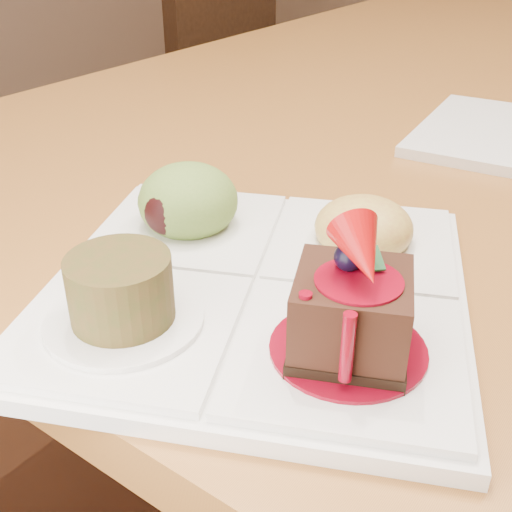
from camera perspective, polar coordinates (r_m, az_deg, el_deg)
The scene contains 4 objects.
ground at distance 1.50m, azimuth 14.44°, elevation -13.60°, with size 6.00×6.00×0.00m, color #532D17.
dining_table at distance 1.15m, azimuth 18.76°, elevation 12.03°, with size 1.00×1.80×0.75m.
chair_left at distance 1.72m, azimuth 0.17°, elevation 14.34°, with size 0.44×0.44×0.96m.
sampler_plate at distance 0.46m, azimuth -0.20°, elevation -1.04°, with size 0.39×0.39×0.11m.
Camera 1 is at (0.32, -1.06, 1.01)m, focal length 45.00 mm.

